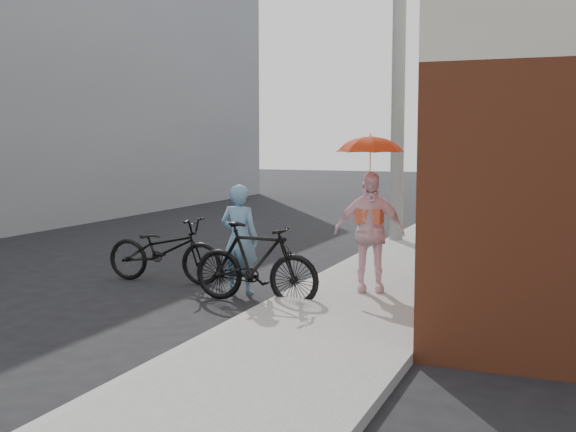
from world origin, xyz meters
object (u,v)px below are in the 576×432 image
Objects in this scene: officer at (240,239)px; kimono_woman at (369,232)px; bike_right at (256,263)px; planter at (440,274)px; utility_pole at (398,79)px; bike_left at (165,250)px.

kimono_woman is at bearing -169.00° from officer.
bike_right is 5.00× the size of planter.
utility_pole is 6.32m from officer.
utility_pole is at bearing -4.07° from bike_right.
bike_right reaches higher than bike_left.
bike_left reaches higher than planter.
officer is (-0.98, -5.63, -2.70)m from utility_pole.
bike_left is 2.10m from bike_right.
kimono_woman is 1.56m from planter.
planter is at bearing -68.04° from utility_pole.
bike_left is 1.06× the size of bike_right.
bike_left is 5.28× the size of planter.
planter is (4.13, 1.15, -0.30)m from bike_left.
bike_right is (-0.50, -6.12, -2.94)m from utility_pole.
officer is at bearing -99.88° from utility_pole.
bike_left is at bearing 160.54° from kimono_woman.
planter is at bearing -77.67° from bike_left.
kimono_woman is at bearing -126.11° from planter.
planter is at bearing -47.80° from bike_right.
utility_pole is 4.35× the size of officer.
officer is at bearing -104.85° from bike_left.
kimono_woman reaches higher than officer.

